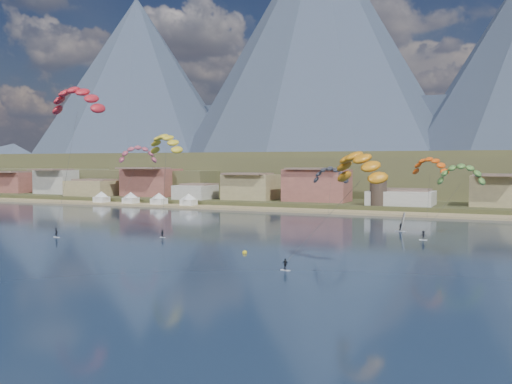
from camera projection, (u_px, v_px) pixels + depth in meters
ground at (158, 279)px, 75.42m from camera, size 2400.00×2400.00×0.00m
beach at (356, 213)px, 172.17m from camera, size 2200.00×12.00×0.90m
land at (465, 177)px, 586.62m from camera, size 2200.00×900.00×4.00m
foothills at (465, 175)px, 278.09m from camera, size 940.00×210.00×18.00m
mountain_ridge at (469, 68)px, 825.34m from camera, size 2060.00×480.00×400.00m
town at (256, 183)px, 202.57m from camera, size 400.00×24.00×12.00m
watchtower at (378, 191)px, 177.13m from camera, size 5.82×5.82×8.60m
beach_tents at (144, 195)px, 202.87m from camera, size 43.40×6.40×5.00m
kitesurfer_red at (77, 96)px, 126.71m from camera, size 13.69×13.98×33.36m
kitesurfer_yellow at (166, 141)px, 129.17m from camera, size 12.47×15.42×24.03m
kitesurfer_orange at (360, 162)px, 84.53m from camera, size 14.95×13.57×19.54m
kitesurfer_green at (461, 171)px, 120.59m from camera, size 11.84×13.76×18.07m
distant_kite_pink at (138, 151)px, 154.86m from camera, size 10.78×9.71×21.53m
distant_kite_dark at (331, 172)px, 135.92m from camera, size 9.05×5.87×16.26m
distant_kite_orange at (430, 163)px, 126.23m from camera, size 9.42×7.40×18.18m
windsurfer at (401, 225)px, 127.52m from camera, size 2.48×2.73×4.23m
buoy at (245, 253)px, 96.84m from camera, size 0.78×0.78×0.78m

